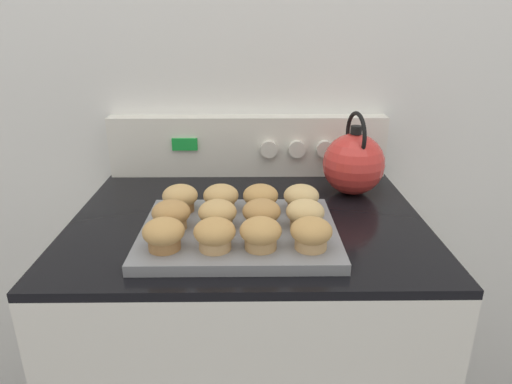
# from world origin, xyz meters

# --- Properties ---
(wall_back) EXTENTS (8.00, 0.05, 2.40)m
(wall_back) POSITION_xyz_m (0.00, 0.68, 1.20)
(wall_back) COLOR silver
(wall_back) RESTS_ON ground_plane
(stove_range) EXTENTS (0.79, 0.67, 0.92)m
(stove_range) POSITION_xyz_m (0.00, 0.34, 0.46)
(stove_range) COLOR silver
(stove_range) RESTS_ON ground_plane
(control_panel) EXTENTS (0.77, 0.07, 0.17)m
(control_panel) POSITION_xyz_m (0.00, 0.63, 1.01)
(control_panel) COLOR silver
(control_panel) RESTS_ON stove_range
(muffin_pan) EXTENTS (0.40, 0.31, 0.02)m
(muffin_pan) POSITION_xyz_m (-0.02, 0.22, 0.93)
(muffin_pan) COLOR slate
(muffin_pan) RESTS_ON stove_range
(muffin_r0_c0) EXTENTS (0.08, 0.08, 0.06)m
(muffin_r0_c0) POSITION_xyz_m (-0.15, 0.13, 0.97)
(muffin_r0_c0) COLOR olive
(muffin_r0_c0) RESTS_ON muffin_pan
(muffin_r0_c1) EXTENTS (0.08, 0.08, 0.06)m
(muffin_r0_c1) POSITION_xyz_m (-0.06, 0.13, 0.97)
(muffin_r0_c1) COLOR tan
(muffin_r0_c1) RESTS_ON muffin_pan
(muffin_r0_c2) EXTENTS (0.08, 0.08, 0.06)m
(muffin_r0_c2) POSITION_xyz_m (0.03, 0.13, 0.97)
(muffin_r0_c2) COLOR tan
(muffin_r0_c2) RESTS_ON muffin_pan
(muffin_r0_c3) EXTENTS (0.08, 0.08, 0.06)m
(muffin_r0_c3) POSITION_xyz_m (0.12, 0.13, 0.97)
(muffin_r0_c3) COLOR tan
(muffin_r0_c3) RESTS_ON muffin_pan
(muffin_r1_c0) EXTENTS (0.08, 0.08, 0.06)m
(muffin_r1_c0) POSITION_xyz_m (-0.15, 0.22, 0.97)
(muffin_r1_c0) COLOR tan
(muffin_r1_c0) RESTS_ON muffin_pan
(muffin_r1_c1) EXTENTS (0.08, 0.08, 0.06)m
(muffin_r1_c1) POSITION_xyz_m (-0.06, 0.22, 0.97)
(muffin_r1_c1) COLOR tan
(muffin_r1_c1) RESTS_ON muffin_pan
(muffin_r1_c2) EXTENTS (0.08, 0.08, 0.06)m
(muffin_r1_c2) POSITION_xyz_m (0.03, 0.22, 0.97)
(muffin_r1_c2) COLOR tan
(muffin_r1_c2) RESTS_ON muffin_pan
(muffin_r1_c3) EXTENTS (0.08, 0.08, 0.06)m
(muffin_r1_c3) POSITION_xyz_m (0.12, 0.22, 0.97)
(muffin_r1_c3) COLOR tan
(muffin_r1_c3) RESTS_ON muffin_pan
(muffin_r2_c0) EXTENTS (0.08, 0.08, 0.06)m
(muffin_r2_c0) POSITION_xyz_m (-0.15, 0.31, 0.97)
(muffin_r2_c0) COLOR olive
(muffin_r2_c0) RESTS_ON muffin_pan
(muffin_r2_c1) EXTENTS (0.08, 0.08, 0.06)m
(muffin_r2_c1) POSITION_xyz_m (-0.06, 0.31, 0.97)
(muffin_r2_c1) COLOR tan
(muffin_r2_c1) RESTS_ON muffin_pan
(muffin_r2_c2) EXTENTS (0.08, 0.08, 0.06)m
(muffin_r2_c2) POSITION_xyz_m (0.03, 0.31, 0.97)
(muffin_r2_c2) COLOR #A37A4C
(muffin_r2_c2) RESTS_ON muffin_pan
(muffin_r2_c3) EXTENTS (0.08, 0.08, 0.06)m
(muffin_r2_c3) POSITION_xyz_m (0.12, 0.31, 0.97)
(muffin_r2_c3) COLOR olive
(muffin_r2_c3) RESTS_ON muffin_pan
(tea_kettle) EXTENTS (0.16, 0.19, 0.21)m
(tea_kettle) POSITION_xyz_m (0.27, 0.47, 1.00)
(tea_kettle) COLOR red
(tea_kettle) RESTS_ON stove_range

